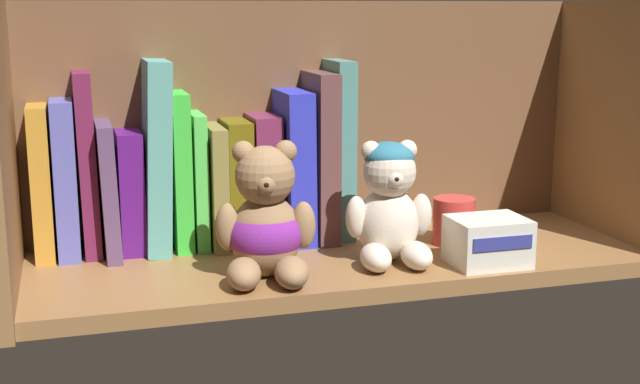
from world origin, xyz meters
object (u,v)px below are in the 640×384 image
at_px(teddy_bear_smaller, 390,205).
at_px(book_9, 235,181).
at_px(book_2, 87,163).
at_px(book_1, 65,178).
at_px(book_4, 130,190).
at_px(book_12, 315,154).
at_px(book_10, 263,177).
at_px(book_0, 41,181).
at_px(book_5, 155,155).
at_px(pillar_candle, 454,221).
at_px(small_product_box, 488,241).
at_px(book_11, 290,164).
at_px(book_6, 179,169).
at_px(teddy_bear_larger, 266,225).
at_px(book_7, 196,179).
at_px(book_8, 213,184).
at_px(book_3, 107,186).
at_px(book_13, 336,148).

bearing_deg(teddy_bear_smaller, book_9, 137.99).
relative_size(book_2, teddy_bear_smaller, 1.54).
xyz_separation_m(book_1, book_4, (0.08, 0.00, -0.02)).
bearing_deg(book_9, book_12, 0.00).
xyz_separation_m(book_2, book_4, (0.05, 0.00, -0.04)).
bearing_deg(book_10, book_0, 180.00).
relative_size(book_5, pillar_candle, 3.92).
xyz_separation_m(teddy_bear_smaller, small_product_box, (0.11, -0.05, -0.04)).
distance_m(book_10, book_11, 0.04).
height_order(book_6, teddy_bear_larger, book_6).
bearing_deg(book_10, book_5, 180.00).
relative_size(book_1, pillar_candle, 3.18).
relative_size(book_2, book_12, 1.03).
relative_size(book_0, book_5, 0.79).
height_order(book_7, book_11, book_11).
bearing_deg(book_5, book_12, 0.00).
bearing_deg(pillar_candle, book_7, 163.18).
relative_size(book_9, book_12, 0.73).
relative_size(book_8, book_12, 0.71).
relative_size(book_3, book_13, 0.71).
height_order(book_6, book_7, book_6).
relative_size(book_3, book_6, 0.83).
bearing_deg(book_12, book_3, 180.00).
bearing_deg(teddy_bear_larger, book_3, 135.46).
xyz_separation_m(book_11, teddy_bear_smaller, (0.09, -0.15, -0.03)).
distance_m(book_4, book_11, 0.21).
relative_size(book_1, book_7, 1.12).
xyz_separation_m(book_5, book_11, (0.18, 0.00, -0.02)).
xyz_separation_m(book_9, teddy_bear_larger, (0.00, -0.17, -0.02)).
bearing_deg(book_3, book_9, 0.00).
xyz_separation_m(book_8, teddy_bear_smaller, (0.19, -0.15, -0.01)).
bearing_deg(book_13, book_12, 180.00).
xyz_separation_m(book_1, book_13, (0.35, 0.00, 0.02)).
distance_m(book_7, small_product_box, 0.38).
xyz_separation_m(book_10, book_11, (0.04, 0.00, 0.02)).
xyz_separation_m(book_3, book_4, (0.03, 0.00, -0.01)).
xyz_separation_m(book_12, teddy_bear_larger, (-0.11, -0.17, -0.05)).
bearing_deg(book_10, small_product_box, -39.40).
xyz_separation_m(book_0, teddy_bear_smaller, (0.41, -0.15, -0.02)).
xyz_separation_m(book_4, book_11, (0.21, 0.00, 0.02)).
distance_m(book_5, book_12, 0.21).
relative_size(book_0, book_8, 1.20).
bearing_deg(book_10, book_8, 180.00).
xyz_separation_m(book_5, book_7, (0.05, 0.00, -0.03)).
height_order(book_1, book_11, book_11).
height_order(book_1, small_product_box, book_1).
height_order(book_2, book_6, book_2).
height_order(book_1, book_3, book_1).
bearing_deg(book_5, book_9, 0.00).
xyz_separation_m(book_13, teddy_bear_smaller, (0.02, -0.15, -0.05)).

